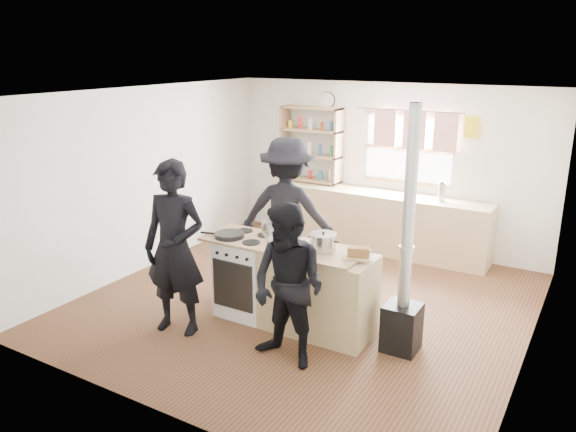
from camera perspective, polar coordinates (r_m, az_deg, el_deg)
The scene contains 14 objects.
ground at distance 6.91m, azimuth 1.77°, elevation -8.83°, with size 5.00×5.00×0.01m, color brown.
back_counter at distance 8.63m, azimuth 8.93°, elevation -0.52°, with size 3.40×0.55×0.90m, color tan.
shelving_unit at distance 8.99m, azimuth 2.36°, elevation 7.31°, with size 1.00×0.28×1.20m.
thermos at distance 8.19m, azimuth 15.33°, elevation 2.38°, with size 0.10×0.10×0.27m, color silver.
cooking_island at distance 6.22m, azimuth 0.53°, elevation -7.08°, with size 1.97×0.64×0.93m.
skillet_greens at distance 6.35m, azimuth -5.98°, elevation -1.90°, with size 0.41×0.41×0.05m.
roast_tray at distance 6.10m, azimuth -0.34°, elevation -2.50°, with size 0.40×0.32×0.07m.
stockpot_stove at distance 6.34m, azimuth -1.62°, elevation -1.26°, with size 0.25×0.25×0.20m.
stockpot_counter at distance 5.88m, azimuth 3.61°, elevation -2.67°, with size 0.28×0.28×0.21m.
bread_board at distance 5.72m, azimuth 7.18°, elevation -3.80°, with size 0.33×0.28×0.12m.
flue_heater at distance 5.76m, azimuth 11.69°, elevation -7.45°, with size 0.35×0.35×2.50m.
person_near_left at distance 6.05m, azimuth -11.45°, elevation -3.24°, with size 0.69×0.45×1.89m, color black.
person_near_right at distance 5.35m, azimuth 0.04°, elevation -7.17°, with size 0.78×0.61×1.61m, color black.
person_far at distance 7.11m, azimuth -0.07°, elevation 0.29°, with size 1.25×0.72×1.93m, color black.
Camera 1 is at (2.99, -5.48, 2.96)m, focal length 35.00 mm.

